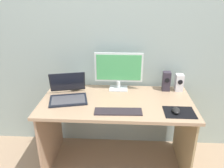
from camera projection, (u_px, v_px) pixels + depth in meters
ground_plane at (116, 162)px, 2.31m from camera, size 8.00×8.00×0.00m
wall_back at (118, 33)px, 2.18m from camera, size 6.00×0.04×2.50m
desk at (116, 115)px, 2.09m from camera, size 1.37×0.69×0.71m
monitor at (119, 70)px, 2.19m from camera, size 0.47×0.14×0.37m
speaker_right at (179, 83)px, 2.20m from camera, size 0.07×0.08×0.17m
speaker_near_monitor at (166, 81)px, 2.20m from camera, size 0.07×0.08×0.19m
laptop at (68, 94)px, 2.05m from camera, size 0.40×0.39×0.22m
fishbowl at (77, 83)px, 2.24m from camera, size 0.14×0.14×0.14m
keyboard_external at (118, 111)px, 1.84m from camera, size 0.39×0.13×0.01m
mousepad at (179, 112)px, 1.83m from camera, size 0.25×0.20×0.00m
mouse at (176, 111)px, 1.82m from camera, size 0.07×0.11×0.04m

